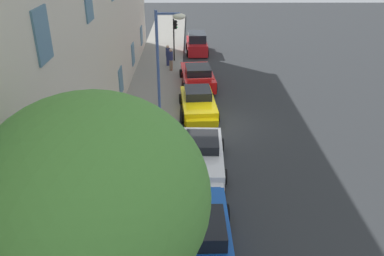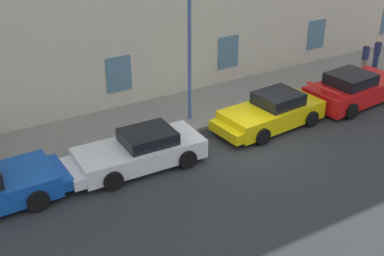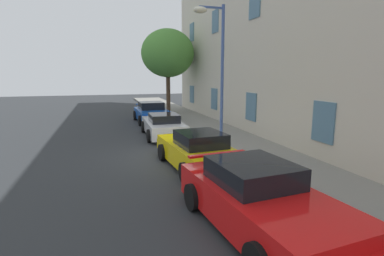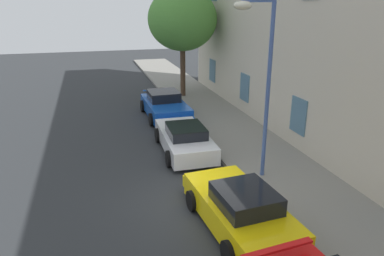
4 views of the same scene
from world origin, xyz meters
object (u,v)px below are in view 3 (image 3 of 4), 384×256
at_px(sportscar_red_lead, 152,114).
at_px(sportscar_tail_end, 265,205).
at_px(sportscar_yellow_flank, 163,125).
at_px(sportscar_white_middle, 195,150).
at_px(street_lamp, 214,51).
at_px(tree_near_kerb, 168,53).

relative_size(sportscar_red_lead, sportscar_tail_end, 0.94).
relative_size(sportscar_red_lead, sportscar_yellow_flank, 0.99).
bearing_deg(sportscar_white_middle, sportscar_red_lead, 179.00).
bearing_deg(sportscar_white_middle, street_lamp, 146.30).
height_order(sportscar_red_lead, sportscar_tail_end, sportscar_tail_end).
xyz_separation_m(sportscar_white_middle, street_lamp, (-2.42, 1.61, 3.74)).
xyz_separation_m(sportscar_yellow_flank, tree_near_kerb, (-8.90, 2.31, 4.49)).
bearing_deg(sportscar_tail_end, sportscar_red_lead, 179.28).
bearing_deg(sportscar_red_lead, sportscar_tail_end, -0.72).
distance_m(sportscar_yellow_flank, tree_near_kerb, 10.23).
bearing_deg(street_lamp, sportscar_yellow_flank, -153.75).
distance_m(sportscar_tail_end, tree_near_kerb, 20.17).
bearing_deg(tree_near_kerb, sportscar_yellow_flank, -14.55).
bearing_deg(sportscar_yellow_flank, sportscar_white_middle, 0.53).
height_order(sportscar_yellow_flank, sportscar_white_middle, sportscar_white_middle).
xyz_separation_m(sportscar_white_middle, sportscar_tail_end, (4.85, -0.01, 0.03)).
xyz_separation_m(sportscar_red_lead, sportscar_tail_end, (15.42, -0.19, 0.01)).
distance_m(sportscar_white_middle, street_lamp, 4.74).
bearing_deg(sportscar_red_lead, sportscar_white_middle, -1.00).
height_order(sportscar_red_lead, sportscar_yellow_flank, sportscar_red_lead).
xyz_separation_m(sportscar_red_lead, sportscar_yellow_flank, (4.78, -0.24, -0.04)).
relative_size(sportscar_white_middle, street_lamp, 0.76).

